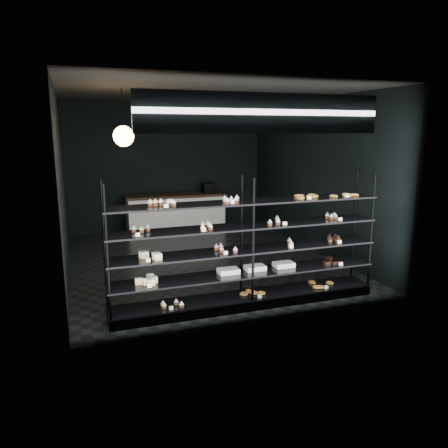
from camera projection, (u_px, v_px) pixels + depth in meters
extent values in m
cube|color=black|center=(201.00, 260.00, 8.74)|extent=(5.00, 6.00, 0.01)
cube|color=black|center=(199.00, 94.00, 8.07)|extent=(5.00, 6.00, 0.01)
cube|color=black|center=(167.00, 168.00, 11.17)|extent=(5.00, 0.01, 3.20)
cube|color=black|center=(265.00, 205.00, 5.64)|extent=(5.00, 0.01, 3.20)
cube|color=black|center=(62.00, 185.00, 7.60)|extent=(0.01, 6.00, 3.20)
cube|color=black|center=(314.00, 176.00, 9.21)|extent=(0.01, 6.00, 3.20)
cube|color=black|center=(246.00, 301.00, 6.46)|extent=(4.00, 0.50, 0.12)
cylinder|color=black|center=(107.00, 258.00, 5.43)|extent=(0.04, 0.04, 1.85)
cylinder|color=black|center=(105.00, 249.00, 5.83)|extent=(0.04, 0.04, 1.85)
cylinder|color=black|center=(253.00, 245.00, 6.06)|extent=(0.04, 0.04, 1.85)
cylinder|color=black|center=(242.00, 237.00, 6.47)|extent=(0.04, 0.04, 1.85)
cylinder|color=black|center=(371.00, 234.00, 6.70)|extent=(0.04, 0.04, 1.85)
cylinder|color=black|center=(354.00, 228.00, 7.11)|extent=(0.04, 0.04, 1.85)
cube|color=black|center=(247.00, 296.00, 6.44)|extent=(4.00, 0.50, 0.03)
cube|color=black|center=(247.00, 273.00, 6.37)|extent=(4.00, 0.50, 0.02)
cube|color=black|center=(247.00, 250.00, 6.29)|extent=(4.00, 0.50, 0.02)
cube|color=black|center=(247.00, 226.00, 6.22)|extent=(4.00, 0.50, 0.02)
cube|color=black|center=(248.00, 202.00, 6.15)|extent=(4.00, 0.50, 0.02)
cube|color=white|center=(164.00, 206.00, 5.57)|extent=(0.06, 0.04, 0.06)
cube|color=white|center=(235.00, 202.00, 5.89)|extent=(0.06, 0.04, 0.06)
cube|color=white|center=(310.00, 198.00, 6.26)|extent=(0.05, 0.04, 0.06)
cube|color=white|center=(349.00, 196.00, 6.47)|extent=(0.06, 0.04, 0.06)
cube|color=white|center=(141.00, 235.00, 5.55)|extent=(0.06, 0.04, 0.06)
cube|color=white|center=(205.00, 230.00, 5.82)|extent=(0.05, 0.04, 0.06)
cube|color=white|center=(282.00, 224.00, 6.19)|extent=(0.06, 0.04, 0.06)
cube|color=white|center=(340.00, 219.00, 6.51)|extent=(0.06, 0.04, 0.06)
cube|color=white|center=(147.00, 261.00, 5.64)|extent=(0.06, 0.04, 0.06)
cube|color=white|center=(228.00, 253.00, 6.01)|extent=(0.06, 0.04, 0.06)
cube|color=white|center=(292.00, 247.00, 6.32)|extent=(0.05, 0.04, 0.06)
cube|color=white|center=(339.00, 242.00, 6.58)|extent=(0.06, 0.04, 0.06)
cube|color=white|center=(152.00, 286.00, 5.73)|extent=(0.06, 0.04, 0.06)
cube|color=white|center=(338.00, 264.00, 6.66)|extent=(0.06, 0.04, 0.06)
cube|color=white|center=(173.00, 308.00, 5.90)|extent=(0.06, 0.04, 0.06)
cube|color=white|center=(257.00, 297.00, 6.30)|extent=(0.05, 0.04, 0.06)
cube|color=white|center=(326.00, 288.00, 6.67)|extent=(0.06, 0.04, 0.06)
cube|color=#0D1744|center=(264.00, 113.00, 5.47)|extent=(3.20, 0.04, 0.45)
cube|color=white|center=(265.00, 113.00, 5.45)|extent=(3.30, 0.02, 0.50)
cylinder|color=black|center=(122.00, 107.00, 6.72)|extent=(0.01, 0.01, 0.57)
sphere|color=#FFB059|center=(124.00, 136.00, 6.81)|extent=(0.32, 0.32, 0.32)
cube|color=white|center=(176.00, 215.00, 10.98)|extent=(2.41, 0.60, 0.92)
cube|color=black|center=(176.00, 196.00, 10.87)|extent=(2.51, 0.65, 0.06)
cube|color=black|center=(208.00, 188.00, 11.12)|extent=(0.30, 0.30, 0.25)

